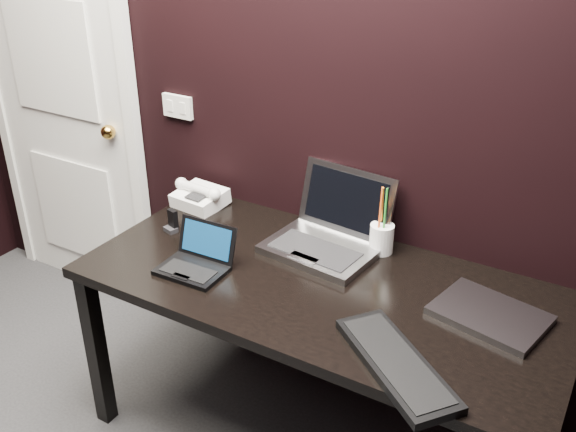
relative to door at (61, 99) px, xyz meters
The scene contains 11 objects.
wall_back 1.37m from the door, ahead, with size 4.00×4.00×0.00m, color black.
door is the anchor object (origin of this frame).
wall_switch 0.73m from the door, ahead, with size 0.15×0.02×0.10m.
desk 1.73m from the door, 12.82° to the right, with size 1.70×0.80×0.74m.
netbook 1.36m from the door, 23.45° to the right, with size 0.24×0.22×0.15m.
silver_laptop 1.59m from the door, ahead, with size 0.43×0.40×0.28m.
ext_keyboard 2.17m from the door, 17.98° to the right, with size 0.47×0.41×0.03m.
closed_laptop 2.25m from the door, ahead, with size 0.38×0.31×0.02m.
desk_phone 0.96m from the door, ahead, with size 0.25×0.20×0.12m.
mobile_phone 1.06m from the door, 19.96° to the right, with size 0.06×0.06×0.09m.
pen_cup 1.76m from the door, ahead, with size 0.11×0.11×0.26m.
Camera 1 is at (1.16, -0.28, 1.97)m, focal length 40.00 mm.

